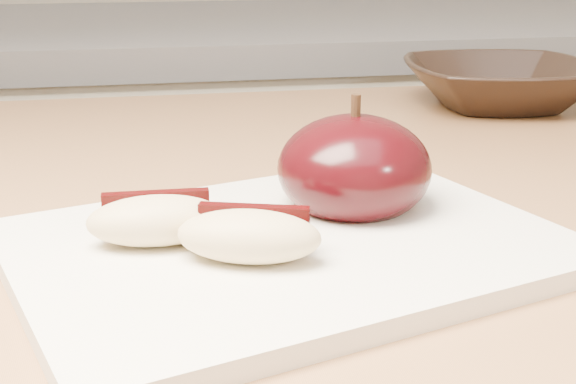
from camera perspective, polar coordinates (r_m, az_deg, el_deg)
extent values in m
cube|color=silver|center=(1.37, -8.32, -8.82)|extent=(2.40, 0.60, 0.90)
cube|color=slate|center=(1.23, -9.32, 11.13)|extent=(2.40, 0.62, 0.04)
cube|color=#966941|center=(0.55, -6.43, -1.51)|extent=(1.64, 0.64, 0.04)
cube|color=silver|center=(0.42, 0.00, -3.94)|extent=(0.33, 0.28, 0.01)
ellipsoid|color=black|center=(0.46, 4.73, 1.67)|extent=(0.10, 0.10, 0.06)
cylinder|color=black|center=(0.46, 4.84, 6.10)|extent=(0.01, 0.01, 0.01)
ellipsoid|color=#D0B584|center=(0.41, -9.33, -2.01)|extent=(0.07, 0.04, 0.03)
cube|color=black|center=(0.43, -9.34, -1.47)|extent=(0.06, 0.01, 0.02)
ellipsoid|color=#D0B584|center=(0.39, -2.80, -3.17)|extent=(0.08, 0.05, 0.03)
cube|color=black|center=(0.40, -2.43, -2.54)|extent=(0.05, 0.02, 0.02)
imported|color=black|center=(0.81, 14.82, 7.41)|extent=(0.20, 0.20, 0.04)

